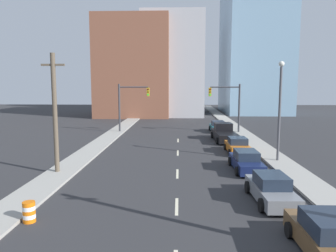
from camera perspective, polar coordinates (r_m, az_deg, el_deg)
sidewalk_left at (r=50.33m, az=-7.54°, el=0.13°), size 2.22×92.91×0.16m
sidewalk_right at (r=50.30m, az=11.16°, el=0.06°), size 2.22×92.91×0.16m
lane_stripe_at_13m at (r=17.28m, az=1.53°, el=-13.79°), size 0.16×2.40×0.01m
lane_stripe_at_20m at (r=23.18m, az=1.64°, el=-8.30°), size 0.16×2.40×0.01m
lane_stripe_at_27m at (r=30.10m, az=1.72°, el=-4.69°), size 0.16×2.40×0.01m
lane_stripe_at_33m at (r=36.75m, az=1.76°, el=-2.52°), size 0.16×2.40×0.01m
building_brick_left at (r=67.59m, az=-5.71°, el=9.97°), size 14.00×16.00×19.06m
building_office_center at (r=71.03m, az=0.92°, el=10.26°), size 12.00×20.00×20.04m
building_glass_right at (r=77.99m, az=14.84°, el=17.27°), size 13.00×20.00×40.36m
traffic_signal_left at (r=42.83m, az=-7.01°, el=4.27°), size 4.06×0.35×6.31m
traffic_signal_right at (r=42.82m, az=10.84°, el=4.20°), size 4.06×0.35×6.31m
utility_pole_left_mid at (r=23.78m, az=-19.09°, el=2.19°), size 1.60×0.32×8.33m
traffic_barrel at (r=16.54m, az=-23.04°, el=-13.61°), size 0.56×0.56×0.95m
street_lamp at (r=27.37m, az=18.90°, el=3.62°), size 0.44×0.44×8.03m
sedan_brown at (r=13.72m, az=26.18°, el=-17.15°), size 2.05×4.70×1.54m
sedan_gray at (r=18.48m, az=17.52°, el=-10.47°), size 2.11×4.66×1.50m
sedan_navy at (r=24.57m, az=13.45°, el=-6.00°), size 2.09×4.80×1.47m
sedan_orange at (r=30.68m, az=12.01°, el=-3.39°), size 2.09×4.32×1.43m
pickup_truck_black at (r=36.99m, az=9.75°, el=-1.32°), size 2.61×6.34×1.92m
sedan_teal at (r=43.82m, az=8.65°, el=-0.15°), size 2.10×4.26×1.47m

